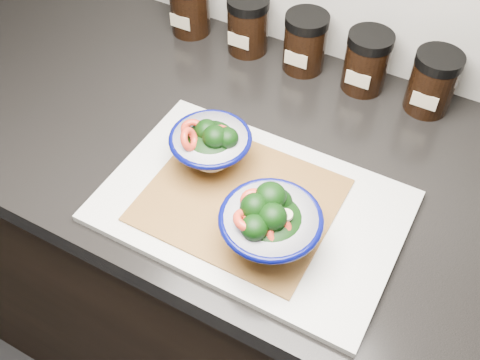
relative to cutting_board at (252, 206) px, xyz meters
The scene contains 11 objects.
cabinet 0.51m from the cutting_board, 139.35° to the left, with size 3.43×0.58×0.86m, color black.
countertop 0.18m from the cutting_board, 139.35° to the left, with size 3.50×0.60×0.04m, color black.
cutting_board is the anchor object (origin of this frame).
bamboo_mat 0.02m from the cutting_board, 169.74° to the right, with size 0.28×0.24×0.00m, color #A86D32.
bowl_left 0.11m from the cutting_board, 156.86° to the left, with size 0.13×0.13×0.09m.
bowl_right 0.10m from the cutting_board, 45.45° to the right, with size 0.14×0.14×0.10m.
spice_jar_a 0.49m from the cutting_board, 132.87° to the left, with size 0.08×0.08×0.11m.
spice_jar_b 0.41m from the cutting_board, 119.08° to the left, with size 0.08×0.08×0.11m.
spice_jar_c 0.37m from the cutting_board, 102.21° to the left, with size 0.08×0.08×0.11m.
spice_jar_d 0.36m from the cutting_board, 82.96° to the left, with size 0.08×0.08×0.11m.
spice_jar_e 0.40m from the cutting_board, 65.18° to the left, with size 0.08×0.08×0.11m.
Camera 1 is at (0.38, 0.86, 1.58)m, focal length 42.00 mm.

